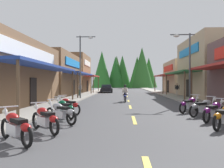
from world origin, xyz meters
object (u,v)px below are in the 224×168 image
motorcycle_parked_left_1 (45,119)px  rider_cruising_lead (125,95)px  motorcycle_parked_right_1 (214,111)px  parked_car_curbside (107,89)px  motorcycle_parked_right_3 (190,104)px  pedestrian_browsing (80,89)px  pedestrian_by_shop (177,89)px  streetlamp_right (186,58)px  motorcycle_parked_left_3 (64,108)px  motorcycle_parked_left_4 (68,105)px  streetlamp_left (83,59)px  motorcycle_parked_left_0 (16,126)px  motorcycle_parked_right_2 (204,107)px  motorcycle_parked_left_2 (60,112)px

motorcycle_parked_left_1 → rider_cruising_lead: 13.16m
motorcycle_parked_right_1 → parked_car_curbside: bearing=59.2°
motorcycle_parked_right_3 → pedestrian_browsing: size_ratio=0.99×
pedestrian_by_shop → parked_car_curbside: pedestrian_by_shop is taller
motorcycle_parked_right_3 → pedestrian_browsing: (-9.33, 14.91, 0.49)m
streetlamp_right → parked_car_curbside: streetlamp_right is taller
pedestrian_by_shop → motorcycle_parked_left_1: bearing=-15.3°
streetlamp_right → motorcycle_parked_left_3: streetlamp_right is taller
pedestrian_by_shop → streetlamp_right: bearing=-0.3°
motorcycle_parked_left_4 → motorcycle_parked_left_1: bearing=133.0°
motorcycle_parked_left_3 → rider_cruising_lead: rider_cruising_lead is taller
motorcycle_parked_left_4 → pedestrian_by_shop: size_ratio=1.03×
streetlamp_left → parked_car_curbside: size_ratio=1.52×
motorcycle_parked_left_4 → parked_car_curbside: 27.24m
motorcycle_parked_left_0 → motorcycle_parked_left_1: (0.36, 1.47, 0.00)m
motorcycle_parked_left_1 → motorcycle_parked_right_1: bearing=-112.8°
motorcycle_parked_right_3 → pedestrian_browsing: pedestrian_browsing is taller
motorcycle_parked_right_2 → motorcycle_parked_left_4: bearing=144.9°
motorcycle_parked_right_3 → parked_car_curbside: (-6.77, 26.29, 0.20)m
pedestrian_by_shop → motorcycle_parked_right_1: bearing=0.6°
motorcycle_parked_left_4 → pedestrian_by_shop: 19.43m
motorcycle_parked_left_1 → pedestrian_by_shop: 23.44m
motorcycle_parked_right_1 → motorcycle_parked_right_2: (0.06, 1.52, 0.00)m
streetlamp_right → motorcycle_parked_right_2: 7.92m
streetlamp_right → motorcycle_parked_left_3: bearing=-135.7°
motorcycle_parked_right_2 → pedestrian_browsing: size_ratio=1.12×
motorcycle_parked_right_1 → motorcycle_parked_left_4: bearing=119.5°
motorcycle_parked_left_1 → rider_cruising_lead: rider_cruising_lead is taller
motorcycle_parked_left_0 → pedestrian_browsing: (-2.30, 22.00, 0.49)m
motorcycle_parked_right_1 → motorcycle_parked_left_1: bearing=156.3°
motorcycle_parked_right_1 → motorcycle_parked_right_3: same height
streetlamp_left → rider_cruising_lead: (4.37, -2.90, -3.60)m
motorcycle_parked_left_1 → motorcycle_parked_left_3: same height
motorcycle_parked_left_3 → rider_cruising_lead: (3.10, 9.54, 0.17)m
motorcycle_parked_right_2 → pedestrian_by_shop: (2.67, 17.30, 0.47)m
motorcycle_parked_left_1 → motorcycle_parked_left_4: (-0.30, 4.67, 0.00)m
streetlamp_right → parked_car_curbside: bearing=111.2°
motorcycle_parked_left_2 → parked_car_curbside: 30.15m
motorcycle_parked_right_1 → pedestrian_browsing: size_ratio=0.95×
motorcycle_parked_right_1 → motorcycle_parked_right_2: same height
motorcycle_parked_right_1 → motorcycle_parked_left_1: 7.34m
motorcycle_parked_left_0 → motorcycle_parked_left_1: same height
motorcycle_parked_right_3 → motorcycle_parked_left_4: 7.04m
streetlamp_right → pedestrian_by_shop: bearing=80.8°
motorcycle_parked_right_1 → motorcycle_parked_left_0: bearing=165.0°
motorcycle_parked_left_1 → motorcycle_parked_left_2: size_ratio=0.93×
motorcycle_parked_left_3 → parked_car_curbside: parked_car_curbside is taller
motorcycle_parked_right_2 → parked_car_curbside: bearing=73.8°
motorcycle_parked_right_2 → pedestrian_by_shop: size_ratio=1.14×
motorcycle_parked_right_2 → pedestrian_by_shop: bearing=50.8°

